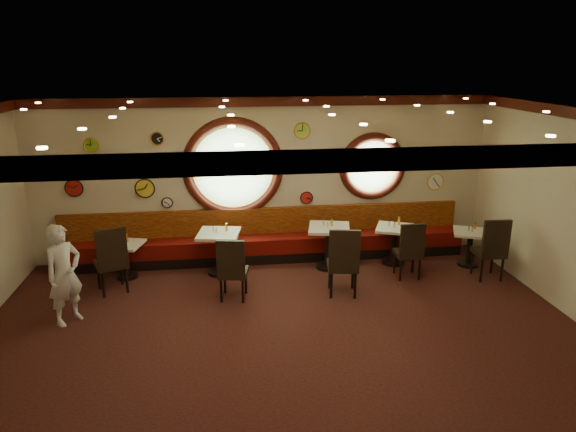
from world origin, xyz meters
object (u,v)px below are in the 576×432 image
Objects in this scene: condiment_c_bottle at (332,222)px; table_e at (470,244)px; chair_a at (111,256)px; condiment_a_salt at (120,240)px; condiment_d_salt at (389,224)px; chair_d at (410,247)px; chair_c at (344,258)px; condiment_e_bottle at (475,225)px; condiment_a_pepper at (123,242)px; table_c at (329,242)px; condiment_a_bottle at (127,238)px; condiment_e_salt at (469,229)px; condiment_c_salt at (324,223)px; condiment_d_bottle at (399,221)px; condiment_b_bottle at (226,227)px; condiment_d_pepper at (395,225)px; condiment_c_pepper at (328,225)px; table_b at (219,248)px; condiment_b_pepper at (216,230)px; chair_b at (232,266)px; chair_e at (492,245)px; table_a at (126,256)px; condiment_b_salt at (213,229)px; waiter at (64,274)px; condiment_e_pepper at (473,229)px.

table_e is at bearing -5.78° from condiment_c_bottle.
chair_a is 4.01m from condiment_c_bottle.
condiment_d_salt reaches higher than condiment_a_salt.
chair_c is at bearing -157.11° from chair_d.
condiment_a_pepper is at bearing 179.15° from condiment_e_bottle.
table_c is 3.75m from condiment_a_bottle.
chair_d is 1.44m from condiment_e_salt.
condiment_d_bottle is (1.53, 0.10, -0.05)m from condiment_c_salt.
condiment_c_salt is 1.13× the size of condiment_d_salt.
condiment_b_bottle is at bearing -1.57° from condiment_a_salt.
condiment_e_salt is at bearing -8.94° from condiment_d_pepper.
condiment_c_salt is 1.26× the size of condiment_c_pepper.
table_b is 0.41m from condiment_b_bottle.
table_e is at bearing -3.04° from condiment_a_salt.
table_c reaches higher than condiment_e_salt.
condiment_b_pepper is 1.04× the size of condiment_e_salt.
condiment_d_pepper is at bearing 31.06° from chair_b.
chair_b is 7.95× the size of condiment_c_pepper.
condiment_b_pepper is at bearing 178.83° from condiment_e_bottle.
condiment_e_salt is (6.51, -0.20, 0.03)m from condiment_a_pepper.
chair_e is at bearing -19.66° from condiment_c_salt.
condiment_c_bottle is at bearing 1.14° from table_b.
condiment_c_pepper is 0.62× the size of condiment_e_bottle.
table_a is 5.03m from condiment_d_salt.
condiment_b_pepper is at bearing -4.06° from condiment_a_salt.
table_b is at bearing -179.87° from table_c.
condiment_d_salt reaches higher than condiment_e_salt.
condiment_c_pepper reaches higher than condiment_a_bottle.
condiment_b_salt is (-3.53, 0.77, 0.24)m from chair_d.
waiter is at bearing -160.37° from condiment_c_pepper.
condiment_a_salt is at bearing 177.15° from condiment_e_salt.
chair_d reaches higher than condiment_a_pepper.
condiment_b_bottle is (1.94, -0.05, 0.18)m from condiment_a_salt.
table_e is 5.64× the size of condiment_b_bottle.
condiment_c_bottle is (2.18, 0.05, 0.04)m from condiment_b_pepper.
condiment_b_pepper is (0.06, -0.08, 0.00)m from condiment_b_salt.
chair_e is (4.87, -0.94, 0.16)m from table_b.
waiter is (-7.18, -0.61, 0.11)m from chair_e.
table_e is 9.39× the size of condiment_b_salt.
condiment_b_salt is at bearing 170.72° from chair_e.
condiment_a_bottle is (0.15, 0.73, 0.06)m from chair_a.
condiment_d_pepper is 1.43m from condiment_e_salt.
condiment_a_pepper is at bearing 178.04° from table_e.
condiment_e_bottle is at bearing 23.14° from chair_b.
chair_c is at bearing -158.62° from condiment_e_bottle.
condiment_b_bottle is (1.81, -0.05, 0.14)m from condiment_a_bottle.
table_c is 2.72m from condiment_e_salt.
condiment_d_salt is 0.89× the size of condiment_e_pepper.
chair_b is (-1.87, -1.17, 0.10)m from table_c.
condiment_e_bottle is at bearing -18.04° from chair_a.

